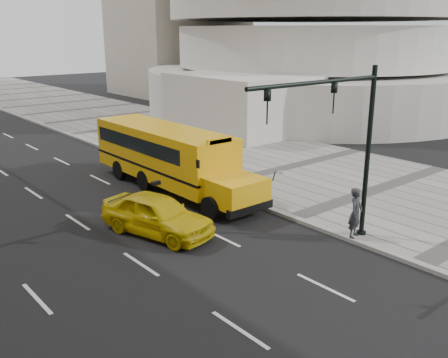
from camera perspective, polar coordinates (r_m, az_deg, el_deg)
ground at (r=21.75m, az=-14.01°, el=-4.19°), size 140.00×140.00×0.00m
sidewalk_museum at (r=28.69m, az=7.91°, el=1.37°), size 12.00×140.00×0.15m
curb_museum at (r=24.73m, az=-1.51°, el=-0.96°), size 0.30×140.00×0.15m
school_bus at (r=24.68m, az=-6.59°, el=2.97°), size 2.96×11.56×3.19m
taxi_near at (r=19.26m, az=-7.65°, el=-4.04°), size 3.07×4.99×1.59m
pedestrian at (r=19.02m, az=14.81°, el=-3.75°), size 0.79×0.63×1.90m
traffic_signal at (r=17.46m, az=13.70°, el=4.76°), size 6.18×0.36×6.40m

